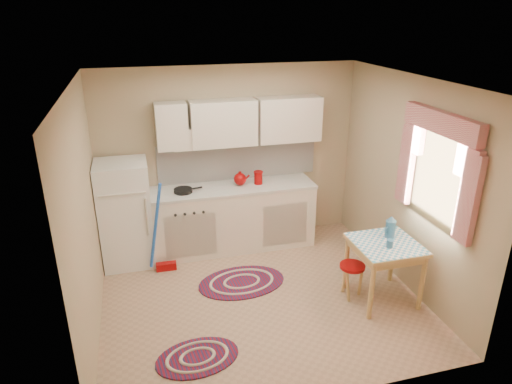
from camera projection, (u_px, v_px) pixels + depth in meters
room_shell at (268, 161)px, 5.05m from camera, size 3.64×3.60×2.52m
fridge at (125, 214)px, 5.90m from camera, size 0.65×0.60×1.40m
broom at (163, 228)px, 5.73m from camera, size 0.28×0.13×1.20m
base_cabinets at (233, 218)px, 6.39m from camera, size 2.25×0.60×0.88m
countertop at (232, 188)px, 6.21m from camera, size 2.27×0.62×0.04m
frying_pan at (183, 191)px, 5.99m from camera, size 0.28×0.28×0.05m
red_kettle at (240, 179)px, 6.20m from camera, size 0.23×0.21×0.19m
red_canister at (258, 178)px, 6.27m from camera, size 0.13×0.13×0.16m
table at (383, 271)px, 5.25m from camera, size 0.72×0.72×0.72m
stool at (351, 281)px, 5.34m from camera, size 0.36×0.36×0.42m
coffee_pot at (391, 227)px, 5.19m from camera, size 0.18×0.17×0.28m
mug at (390, 244)px, 5.00m from camera, size 0.08×0.08×0.10m
rug_center at (242, 282)px, 5.67m from camera, size 1.13×0.79×0.02m
rug_left at (198, 358)px, 4.44m from camera, size 0.88×0.63×0.02m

